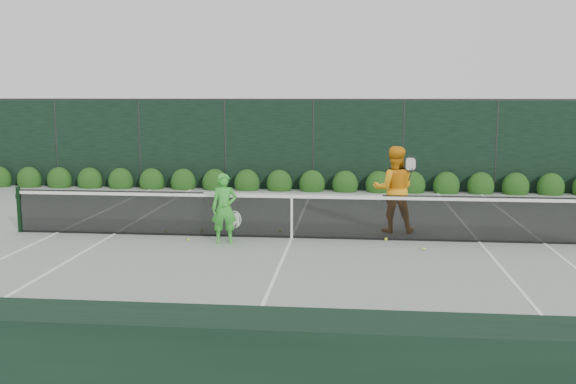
# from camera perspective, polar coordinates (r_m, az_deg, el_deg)

# --- Properties ---
(ground) EXTENTS (80.00, 80.00, 0.00)m
(ground) POSITION_cam_1_polar(r_m,az_deg,el_deg) (14.43, 0.33, -4.11)
(ground) COLOR gray
(ground) RESTS_ON ground
(tennis_net) EXTENTS (12.90, 0.10, 1.07)m
(tennis_net) POSITION_cam_1_polar(r_m,az_deg,el_deg) (14.33, 0.24, -2.04)
(tennis_net) COLOR black
(tennis_net) RESTS_ON ground
(player_woman) EXTENTS (0.66, 0.46, 1.52)m
(player_woman) POSITION_cam_1_polar(r_m,az_deg,el_deg) (13.91, -5.67, -1.47)
(player_woman) COLOR green
(player_woman) RESTS_ON ground
(player_man) EXTENTS (0.99, 0.77, 2.02)m
(player_man) POSITION_cam_1_polar(r_m,az_deg,el_deg) (15.11, 9.41, 0.24)
(player_man) COLOR #F99F15
(player_man) RESTS_ON ground
(court_lines) EXTENTS (11.03, 23.83, 0.01)m
(court_lines) POSITION_cam_1_polar(r_m,az_deg,el_deg) (14.43, 0.33, -4.09)
(court_lines) COLOR white
(court_lines) RESTS_ON ground
(windscreen_fence) EXTENTS (32.00, 21.07, 3.06)m
(windscreen_fence) POSITION_cam_1_polar(r_m,az_deg,el_deg) (11.51, -0.94, 0.29)
(windscreen_fence) COLOR black
(windscreen_fence) RESTS_ON ground
(hedge_row) EXTENTS (31.66, 0.65, 0.94)m
(hedge_row) POSITION_cam_1_polar(r_m,az_deg,el_deg) (21.41, 2.15, 0.71)
(hedge_row) COLOR #15390F
(hedge_row) RESTS_ON ground
(tennis_balls) EXTENTS (5.89, 1.59, 0.07)m
(tennis_balls) POSITION_cam_1_polar(r_m,az_deg,el_deg) (14.46, -1.51, -3.95)
(tennis_balls) COLOR #D1E532
(tennis_balls) RESTS_ON ground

